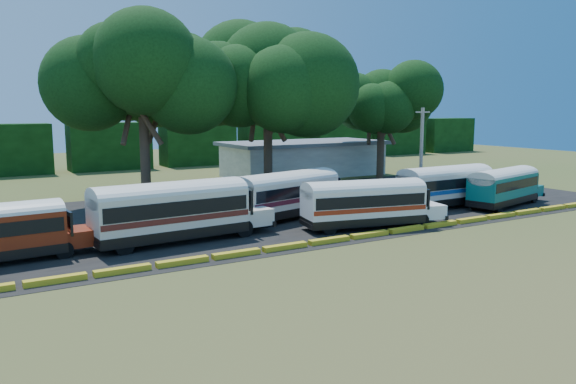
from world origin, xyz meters
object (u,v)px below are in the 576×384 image
bus_white_red (366,201)px  bus_cream_west (174,208)px  tree_west (142,69)px  bus_teal (505,185)px

bus_white_red → bus_cream_west: bearing=179.5°
bus_cream_west → tree_west: 16.95m
bus_white_red → tree_west: (-9.58, 16.84, 9.12)m
bus_white_red → bus_teal: bearing=15.2°
bus_teal → tree_west: (-24.31, 15.95, 9.17)m
tree_west → bus_teal: bearing=-33.3°
bus_white_red → bus_teal: (14.73, 0.88, -0.05)m
bus_white_red → tree_west: bearing=131.4°
bus_teal → bus_cream_west: bearing=163.0°
bus_teal → tree_west: bearing=133.4°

